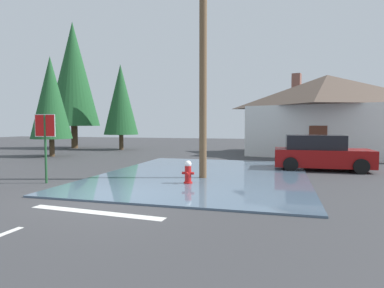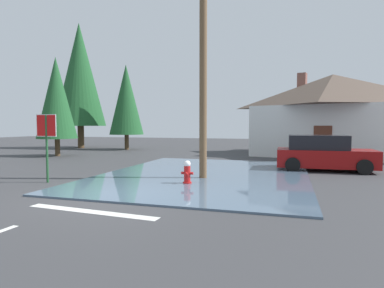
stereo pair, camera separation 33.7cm
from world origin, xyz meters
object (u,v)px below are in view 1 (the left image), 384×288
Objects in this scene: house at (326,114)px; parked_car at (320,153)px; pine_tree_short_left at (121,100)px; utility_pole at (203,60)px; pine_tree_mid_left at (73,74)px; fire_hydrant at (188,173)px; pine_tree_tall_left at (51,98)px; stop_sign_near at (45,134)px.

house is 8.27m from parked_car.
pine_tree_short_left reaches higher than house.
utility_pole is 0.76× the size of house.
house is 15.71m from pine_tree_short_left.
utility_pole is at bearing -41.64° from pine_tree_mid_left.
fire_hydrant is 0.08× the size of pine_tree_mid_left.
pine_tree_short_left is (1.63, 6.42, 0.32)m from pine_tree_tall_left.
fire_hydrant is 17.25m from pine_tree_short_left.
utility_pole is 19.67m from pine_tree_mid_left.
pine_tree_short_left is at bearing 177.28° from house.
fire_hydrant is at bearing 11.52° from stop_sign_near.
pine_tree_mid_left is 5.31m from pine_tree_short_left.
pine_tree_short_left reaches higher than stop_sign_near.
stop_sign_near is 5.17m from fire_hydrant.
pine_tree_tall_left reaches higher than house.
utility_pole is at bearing -51.76° from pine_tree_short_left.
utility_pole is 13.04m from pine_tree_tall_left.
pine_tree_short_left is at bearing 149.01° from parked_car.
pine_tree_mid_left is (-20.40, 1.22, 3.62)m from house.
fire_hydrant is 0.20× the size of parked_car.
parked_car is 17.16m from pine_tree_short_left.
stop_sign_near is 10.74m from pine_tree_tall_left.
stop_sign_near reaches higher than parked_car.
stop_sign_near is 0.21× the size of house.
fire_hydrant is 7.03m from parked_car.
house reaches higher than fire_hydrant.
utility_pole reaches higher than pine_tree_tall_left.
pine_tree_short_left is (-4.75, 14.81, 2.37)m from stop_sign_near.
house is at bearing -3.43° from pine_tree_mid_left.
stop_sign_near is at bearing -58.11° from pine_tree_mid_left.
utility_pole is at bearing 23.99° from stop_sign_near.
parked_car is at bearing -25.48° from pine_tree_mid_left.
stop_sign_near is 18.60m from pine_tree_mid_left.
pine_tree_mid_left is (-3.12, 6.90, 2.63)m from pine_tree_tall_left.
fire_hydrant is 0.13× the size of pine_tree_tall_left.
pine_tree_mid_left reaches higher than pine_tree_tall_left.
parked_car is at bearing -98.74° from house.
parked_car is 0.38× the size of pine_tree_mid_left.
parked_car is at bearing -7.94° from pine_tree_tall_left.
utility_pole reaches higher than house.
utility_pole reaches higher than parked_car.
utility_pole is 2.04× the size of parked_car.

